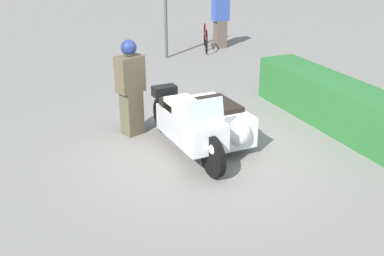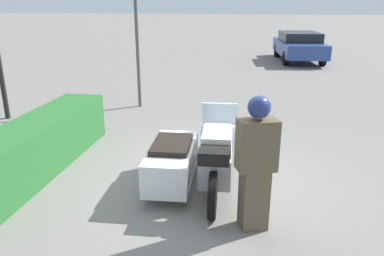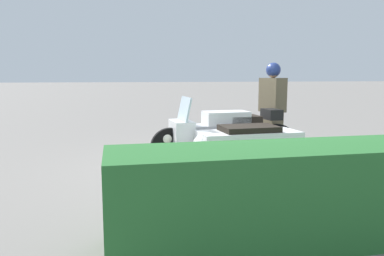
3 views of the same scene
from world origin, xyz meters
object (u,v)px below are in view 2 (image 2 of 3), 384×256
police_motorcycle (194,155)px  officer_rider (256,161)px  parked_car_background (299,45)px  traffic_light_near (136,15)px  hedge_bush_curbside (35,148)px

police_motorcycle → officer_rider: (-1.11, -0.95, 0.45)m
police_motorcycle → parked_car_background: parked_car_background is taller
traffic_light_near → hedge_bush_curbside: bearing=-18.6°
parked_car_background → police_motorcycle: bearing=162.0°
hedge_bush_curbside → officer_rider: bearing=-106.1°
police_motorcycle → hedge_bush_curbside: bearing=88.5°
officer_rider → parked_car_background: size_ratio=0.38×
officer_rider → hedge_bush_curbside: size_ratio=0.43×
traffic_light_near → parked_car_background: 10.71m
police_motorcycle → parked_car_background: size_ratio=0.57×
officer_rider → parked_car_background: bearing=153.0°
police_motorcycle → parked_car_background: (13.50, -2.94, 0.27)m
hedge_bush_curbside → traffic_light_near: (4.31, -0.50, 1.99)m
hedge_bush_curbside → parked_car_background: size_ratio=0.89×
police_motorcycle → traffic_light_near: traffic_light_near is taller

